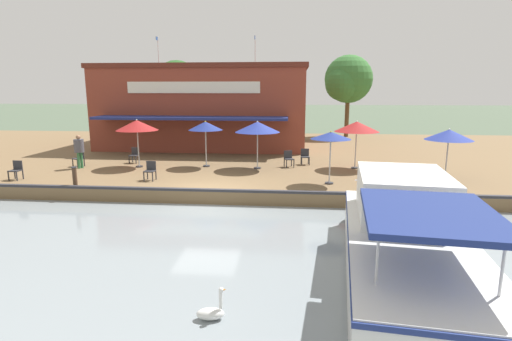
{
  "coord_description": "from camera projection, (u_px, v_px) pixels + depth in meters",
  "views": [
    {
      "loc": [
        15.09,
        3.42,
        4.59
      ],
      "look_at": [
        -1.0,
        1.9,
        1.3
      ],
      "focal_mm": 28.0,
      "sensor_mm": 36.0,
      "label": 1
    }
  ],
  "objects": [
    {
      "name": "waterfront_restaurant",
      "position": [
        207.0,
        106.0,
        28.83
      ],
      "size": [
        10.01,
        14.17,
        7.66
      ],
      "color": "brown",
      "rests_on": "quay_deck"
    },
    {
      "name": "patio_umbrella_far_corner",
      "position": [
        205.0,
        126.0,
        20.62
      ],
      "size": [
        1.78,
        1.78,
        2.41
      ],
      "color": "#B7B7B7",
      "rests_on": "quay_deck"
    },
    {
      "name": "cafe_chair_back_row_seat",
      "position": [
        150.0,
        170.0,
        17.8
      ],
      "size": [
        0.46,
        0.46,
        0.85
      ],
      "color": "#2D2D33",
      "rests_on": "quay_deck"
    },
    {
      "name": "quay_edge_fender",
      "position": [
        207.0,
        190.0,
        15.92
      ],
      "size": [
        0.2,
        50.4,
        0.1
      ],
      "primitive_type": "cube",
      "color": "#2D2D33",
      "rests_on": "quay_deck"
    },
    {
      "name": "motorboat_distant_upstream",
      "position": [
        402.0,
        233.0,
        10.38
      ],
      "size": [
        9.55,
        3.78,
        2.36
      ],
      "color": "white",
      "rests_on": "river_water"
    },
    {
      "name": "tree_downstream_bank",
      "position": [
        347.0,
        80.0,
        33.28
      ],
      "size": [
        4.19,
        3.99,
        6.84
      ],
      "color": "brown",
      "rests_on": "quay_deck"
    },
    {
      "name": "quay_deck",
      "position": [
        242.0,
        155.0,
        26.62
      ],
      "size": [
        22.0,
        56.0,
        0.6
      ],
      "primitive_type": "cube",
      "color": "brown",
      "rests_on": "ground"
    },
    {
      "name": "patio_umbrella_mid_patio_left",
      "position": [
        257.0,
        127.0,
        20.06
      ],
      "size": [
        2.27,
        2.27,
        2.44
      ],
      "color": "#B7B7B7",
      "rests_on": "quay_deck"
    },
    {
      "name": "swan",
      "position": [
        211.0,
        312.0,
        7.94
      ],
      "size": [
        0.35,
        0.62,
        0.69
      ],
      "color": "white",
      "rests_on": "river_water"
    },
    {
      "name": "patio_umbrella_mid_patio_right",
      "position": [
        331.0,
        136.0,
        16.79
      ],
      "size": [
        1.71,
        1.71,
        2.28
      ],
      "color": "#B7B7B7",
      "rests_on": "quay_deck"
    },
    {
      "name": "person_at_quay_edge",
      "position": [
        79.0,
        147.0,
        20.38
      ],
      "size": [
        0.49,
        0.49,
        1.72
      ],
      "color": "#337547",
      "rests_on": "quay_deck"
    },
    {
      "name": "patio_umbrella_by_entrance",
      "position": [
        357.0,
        127.0,
        20.12
      ],
      "size": [
        2.25,
        2.25,
        2.45
      ],
      "color": "#B7B7B7",
      "rests_on": "quay_deck"
    },
    {
      "name": "ground_plane",
      "position": [
        206.0,
        206.0,
        15.95
      ],
      "size": [
        220.0,
        220.0,
        0.0
      ],
      "primitive_type": "plane",
      "color": "#4C5B47"
    },
    {
      "name": "cafe_chair_beside_entrance",
      "position": [
        16.0,
        169.0,
        17.92
      ],
      "size": [
        0.45,
        0.45,
        0.85
      ],
      "color": "#2D2D33",
      "rests_on": "quay_deck"
    },
    {
      "name": "cafe_chair_facing_river",
      "position": [
        134.0,
        154.0,
        22.03
      ],
      "size": [
        0.47,
        0.47,
        0.85
      ],
      "color": "#2D2D33",
      "rests_on": "quay_deck"
    },
    {
      "name": "patio_umbrella_near_quay_edge",
      "position": [
        137.0,
        125.0,
        20.48
      ],
      "size": [
        2.15,
        2.15,
        2.49
      ],
      "color": "#B7B7B7",
      "rests_on": "quay_deck"
    },
    {
      "name": "cafe_chair_far_corner_seat",
      "position": [
        305.0,
        156.0,
        21.54
      ],
      "size": [
        0.48,
        0.48,
        0.85
      ],
      "color": "#2D2D33",
      "rests_on": "quay_deck"
    },
    {
      "name": "cafe_chair_mid_patio",
      "position": [
        79.0,
        157.0,
        21.03
      ],
      "size": [
        0.59,
        0.59,
        0.85
      ],
      "color": "#2D2D33",
      "rests_on": "quay_deck"
    },
    {
      "name": "mooring_post",
      "position": [
        75.0,
        177.0,
        16.6
      ],
      "size": [
        0.22,
        0.22,
        0.84
      ],
      "color": "#473323",
      "rests_on": "quay_deck"
    },
    {
      "name": "patio_umbrella_back_row",
      "position": [
        449.0,
        135.0,
        17.74
      ],
      "size": [
        2.07,
        2.07,
        2.29
      ],
      "color": "#B7B7B7",
      "rests_on": "quay_deck"
    },
    {
      "name": "cafe_chair_under_first_umbrella",
      "position": [
        289.0,
        158.0,
        20.87
      ],
      "size": [
        0.56,
        0.56,
        0.85
      ],
      "color": "#2D2D33",
      "rests_on": "quay_deck"
    },
    {
      "name": "tree_behind_restaurant",
      "position": [
        175.0,
        86.0,
        31.13
      ],
      "size": [
        3.93,
        3.74,
        6.24
      ],
      "color": "brown",
      "rests_on": "quay_deck"
    }
  ]
}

